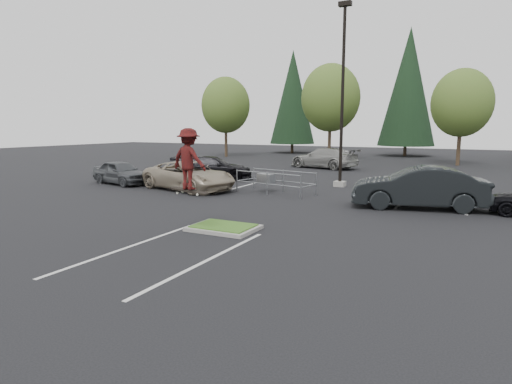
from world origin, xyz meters
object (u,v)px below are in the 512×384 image
at_px(conif_a, 293,97).
at_px(car_far_silver, 325,158).
at_px(car_l_black, 211,168).
at_px(car_l_grey, 120,172).
at_px(light_pole, 342,106).
at_px(skateboarder, 189,159).
at_px(decid_c, 462,105).
at_px(decid_a, 226,107).
at_px(car_l_tan, 189,176).
at_px(cart_corral, 268,179).
at_px(car_r_charc, 418,187).
at_px(decid_b, 330,100).
at_px(conif_b, 408,87).

xyz_separation_m(conif_a, car_far_silver, (10.31, -18.00, -6.26)).
distance_m(car_l_black, car_far_silver, 11.35).
bearing_deg(car_l_grey, light_pole, -54.98).
relative_size(car_l_black, car_far_silver, 0.90).
bearing_deg(conif_a, car_l_grey, -85.67).
bearing_deg(skateboarder, light_pole, -88.55).
bearing_deg(conif_a, decid_c, -26.96).
bearing_deg(decid_a, car_l_tan, -63.45).
bearing_deg(cart_corral, conif_a, 121.97).
height_order(car_l_tan, car_l_black, car_l_tan).
distance_m(skateboarder, car_r_charc, 10.07).
xyz_separation_m(skateboarder, car_far_silver, (-3.07, 23.00, -1.57)).
height_order(cart_corral, car_r_charc, car_r_charc).
xyz_separation_m(conif_a, car_r_charc, (19.29, -33.00, -6.21)).
height_order(decid_a, cart_corral, decid_a).
bearing_deg(decid_b, car_l_grey, -103.13).
xyz_separation_m(light_pole, car_l_grey, (-12.00, -5.00, -3.85)).
relative_size(decid_c, car_far_silver, 1.45).
relative_size(decid_a, decid_b, 0.92).
xyz_separation_m(car_l_black, car_far_silver, (4.31, 10.50, 0.09)).
distance_m(light_pole, car_r_charc, 7.84).
distance_m(decid_b, car_l_black, 19.85).
height_order(car_l_grey, car_r_charc, car_r_charc).
distance_m(conif_b, car_l_black, 30.91).
bearing_deg(car_l_tan, skateboarder, -129.83).
xyz_separation_m(car_l_tan, car_r_charc, (11.79, 0.00, 0.11)).
bearing_deg(decid_a, car_far_silver, -29.30).
bearing_deg(decid_c, car_far_silver, -141.04).
xyz_separation_m(decid_b, car_far_silver, (2.31, -8.53, -5.20)).
distance_m(decid_b, car_l_grey, 24.75).
xyz_separation_m(conif_a, car_l_tan, (7.50, -33.00, -6.32)).
relative_size(skateboarder, car_l_tan, 0.37).
xyz_separation_m(decid_c, car_r_charc, (-0.70, -22.83, -4.36)).
relative_size(car_l_grey, car_far_silver, 0.72).
height_order(decid_a, car_r_charc, decid_a).
height_order(light_pole, car_l_black, light_pole).
height_order(decid_a, conif_a, conif_a).
distance_m(car_l_grey, car_far_silver, 16.91).
height_order(decid_a, decid_c, decid_a).
height_order(decid_c, skateboarder, decid_c).
bearing_deg(car_far_silver, conif_a, -134.68).
distance_m(decid_b, cart_corral, 23.37).
relative_size(decid_c, cart_corral, 1.95).
height_order(cart_corral, car_l_black, car_l_black).
bearing_deg(car_l_black, conif_b, -38.40).
distance_m(conif_a, car_l_black, 29.81).
xyz_separation_m(decid_c, car_l_tan, (-12.49, -22.83, -4.48)).
height_order(decid_c, car_r_charc, decid_c).
bearing_deg(light_pole, car_far_silver, 112.76).
relative_size(conif_b, car_l_grey, 3.50).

